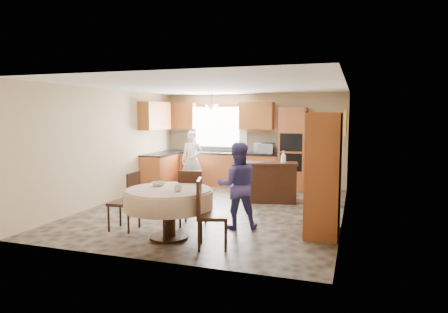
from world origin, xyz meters
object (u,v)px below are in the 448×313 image
oven_tower (293,149)px  chair_right (207,210)px  cupboard (324,174)px  person_dining (237,185)px  sideboard (270,184)px  dining_table (169,200)px  chair_left (128,198)px  chair_back (192,195)px  person_sink (192,161)px

oven_tower → chair_right: size_ratio=2.09×
cupboard → person_dining: 1.45m
sideboard → dining_table: size_ratio=0.85×
sideboard → chair_left: chair_left is taller
cupboard → chair_back: 2.25m
dining_table → chair_right: size_ratio=1.37×
person_sink → person_dining: 3.68m
chair_back → person_sink: 3.48m
dining_table → chair_back: 0.73m
oven_tower → person_sink: (-2.47, -0.81, -0.30)m
oven_tower → person_sink: size_ratio=1.40×
chair_right → sideboard: bearing=-20.9°
cupboard → chair_left: 3.27m
chair_right → person_sink: (-2.00, 4.14, 0.20)m
oven_tower → dining_table: 4.90m
cupboard → chair_back: cupboard is taller
sideboard → person_dining: person_dining is taller
person_dining → person_sink: bearing=-75.9°
person_sink → person_dining: bearing=-65.1°
cupboard → chair_left: size_ratio=2.00×
sideboard → chair_back: (-0.89, -2.36, 0.13)m
chair_back → chair_right: 1.14m
cupboard → dining_table: bearing=-155.0°
sideboard → person_sink: size_ratio=0.77×
cupboard → person_sink: cupboard is taller
oven_tower → sideboard: (-0.23, -1.66, -0.64)m
dining_table → person_dining: (0.85, 0.91, 0.12)m
chair_left → chair_right: 1.63m
sideboard → chair_right: chair_right is taller
dining_table → person_dining: person_dining is taller
dining_table → person_dining: 1.25m
sideboard → person_dining: bearing=-105.1°
oven_tower → chair_back: (-1.11, -4.01, -0.51)m
chair_left → chair_back: bearing=117.3°
cupboard → chair_back: size_ratio=1.98×
chair_right → person_dining: 1.16m
chair_left → person_sink: bearing=-175.8°
sideboard → cupboard: (1.30, -2.02, 0.57)m
sideboard → chair_back: chair_back is taller
cupboard → dining_table: size_ratio=1.43×
sideboard → chair_right: 3.32m
sideboard → person_dining: (-0.12, -2.17, 0.32)m
chair_left → person_sink: person_sink is taller
oven_tower → cupboard: size_ratio=1.07×
chair_left → cupboard: bearing=103.3°
cupboard → dining_table: (-2.27, -1.06, -0.37)m
chair_back → dining_table: bearing=74.8°
person_dining → chair_right: bearing=63.0°
chair_left → chair_back: chair_back is taller
sideboard → chair_back: 2.52m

